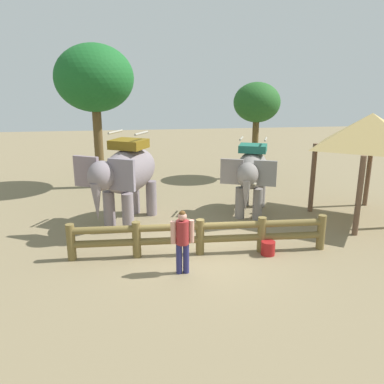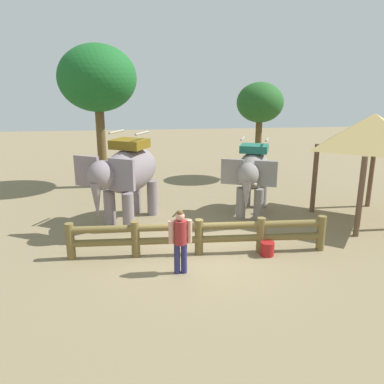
{
  "view_description": "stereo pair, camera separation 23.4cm",
  "coord_description": "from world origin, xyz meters",
  "px_view_note": "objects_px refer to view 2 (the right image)",
  "views": [
    {
      "loc": [
        -1.69,
        -10.41,
        4.83
      ],
      "look_at": [
        0.0,
        1.58,
        1.4
      ],
      "focal_mm": 36.96,
      "sensor_mm": 36.0,
      "label": 1
    },
    {
      "loc": [
        -1.46,
        -10.44,
        4.83
      ],
      "look_at": [
        0.0,
        1.58,
        1.4
      ],
      "focal_mm": 36.96,
      "sensor_mm": 36.0,
      "label": 2
    }
  ],
  "objects_px": {
    "tree_far_left": "(260,104)",
    "feed_bucket": "(267,249)",
    "elephant_center": "(253,173)",
    "log_fence": "(199,234)",
    "thatched_shelter": "(373,132)",
    "elephant_near_left": "(127,173)",
    "tree_back_center": "(97,79)",
    "tourist_woman_in_black": "(180,238)"
  },
  "relations": [
    {
      "from": "elephant_near_left",
      "to": "elephant_center",
      "type": "bearing_deg",
      "value": 5.04
    },
    {
      "from": "elephant_near_left",
      "to": "elephant_center",
      "type": "relative_size",
      "value": 1.11
    },
    {
      "from": "thatched_shelter",
      "to": "feed_bucket",
      "type": "relative_size",
      "value": 9.75
    },
    {
      "from": "tree_far_left",
      "to": "feed_bucket",
      "type": "relative_size",
      "value": 11.84
    },
    {
      "from": "tourist_woman_in_black",
      "to": "feed_bucket",
      "type": "xyz_separation_m",
      "value": [
        2.55,
        0.77,
        -0.78
      ]
    },
    {
      "from": "log_fence",
      "to": "elephant_near_left",
      "type": "bearing_deg",
      "value": 125.79
    },
    {
      "from": "elephant_center",
      "to": "feed_bucket",
      "type": "relative_size",
      "value": 8.34
    },
    {
      "from": "tree_far_left",
      "to": "tree_back_center",
      "type": "relative_size",
      "value": 0.74
    },
    {
      "from": "elephant_center",
      "to": "tree_far_left",
      "type": "xyz_separation_m",
      "value": [
        1.78,
        5.47,
        2.14
      ]
    },
    {
      "from": "feed_bucket",
      "to": "thatched_shelter",
      "type": "bearing_deg",
      "value": 30.22
    },
    {
      "from": "log_fence",
      "to": "tourist_woman_in_black",
      "type": "xyz_separation_m",
      "value": [
        -0.63,
        -1.08,
        0.38
      ]
    },
    {
      "from": "elephant_center",
      "to": "thatched_shelter",
      "type": "bearing_deg",
      "value": -15.51
    },
    {
      "from": "log_fence",
      "to": "thatched_shelter",
      "type": "relative_size",
      "value": 1.89
    },
    {
      "from": "log_fence",
      "to": "tourist_woman_in_black",
      "type": "relative_size",
      "value": 4.36
    },
    {
      "from": "tree_back_center",
      "to": "tourist_woman_in_black",
      "type": "bearing_deg",
      "value": -73.0
    },
    {
      "from": "feed_bucket",
      "to": "elephant_near_left",
      "type": "bearing_deg",
      "value": 141.44
    },
    {
      "from": "elephant_near_left",
      "to": "feed_bucket",
      "type": "relative_size",
      "value": 9.23
    },
    {
      "from": "thatched_shelter",
      "to": "tree_far_left",
      "type": "xyz_separation_m",
      "value": [
        -2.05,
        6.53,
        0.58
      ]
    },
    {
      "from": "log_fence",
      "to": "tree_far_left",
      "type": "bearing_deg",
      "value": 64.32
    },
    {
      "from": "log_fence",
      "to": "thatched_shelter",
      "type": "distance_m",
      "value": 7.1
    },
    {
      "from": "thatched_shelter",
      "to": "feed_bucket",
      "type": "xyz_separation_m",
      "value": [
        -4.33,
        -2.52,
        -2.94
      ]
    },
    {
      "from": "tourist_woman_in_black",
      "to": "feed_bucket",
      "type": "bearing_deg",
      "value": 16.76
    },
    {
      "from": "elephant_near_left",
      "to": "tree_far_left",
      "type": "distance_m",
      "value": 8.8
    },
    {
      "from": "tree_far_left",
      "to": "feed_bucket",
      "type": "bearing_deg",
      "value": -104.12
    },
    {
      "from": "tree_far_left",
      "to": "tourist_woman_in_black",
      "type": "bearing_deg",
      "value": -116.2
    },
    {
      "from": "elephant_near_left",
      "to": "thatched_shelter",
      "type": "bearing_deg",
      "value": -4.58
    },
    {
      "from": "tourist_woman_in_black",
      "to": "feed_bucket",
      "type": "distance_m",
      "value": 2.78
    },
    {
      "from": "log_fence",
      "to": "tree_back_center",
      "type": "height_order",
      "value": "tree_back_center"
    },
    {
      "from": "log_fence",
      "to": "tourist_woman_in_black",
      "type": "distance_m",
      "value": 1.31
    },
    {
      "from": "elephant_near_left",
      "to": "tree_far_left",
      "type": "xyz_separation_m",
      "value": [
        6.27,
        5.87,
        1.94
      ]
    },
    {
      "from": "tourist_woman_in_black",
      "to": "tree_back_center",
      "type": "bearing_deg",
      "value": 107.0
    },
    {
      "from": "tourist_woman_in_black",
      "to": "tree_back_center",
      "type": "distance_m",
      "value": 10.28
    },
    {
      "from": "thatched_shelter",
      "to": "tree_far_left",
      "type": "relative_size",
      "value": 0.82
    },
    {
      "from": "elephant_near_left",
      "to": "thatched_shelter",
      "type": "xyz_separation_m",
      "value": [
        8.32,
        -0.67,
        1.35
      ]
    },
    {
      "from": "elephant_near_left",
      "to": "tree_back_center",
      "type": "height_order",
      "value": "tree_back_center"
    },
    {
      "from": "elephant_near_left",
      "to": "feed_bucket",
      "type": "bearing_deg",
      "value": -38.56
    },
    {
      "from": "tourist_woman_in_black",
      "to": "tree_far_left",
      "type": "distance_m",
      "value": 11.28
    },
    {
      "from": "elephant_center",
      "to": "tree_back_center",
      "type": "height_order",
      "value": "tree_back_center"
    },
    {
      "from": "elephant_near_left",
      "to": "tourist_woman_in_black",
      "type": "xyz_separation_m",
      "value": [
        1.44,
        -3.95,
        -0.8
      ]
    },
    {
      "from": "elephant_center",
      "to": "tourist_woman_in_black",
      "type": "bearing_deg",
      "value": -125.05
    },
    {
      "from": "elephant_center",
      "to": "tree_back_center",
      "type": "xyz_separation_m",
      "value": [
        -5.83,
        4.75,
        3.29
      ]
    },
    {
      "from": "tree_back_center",
      "to": "feed_bucket",
      "type": "relative_size",
      "value": 15.9
    }
  ]
}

